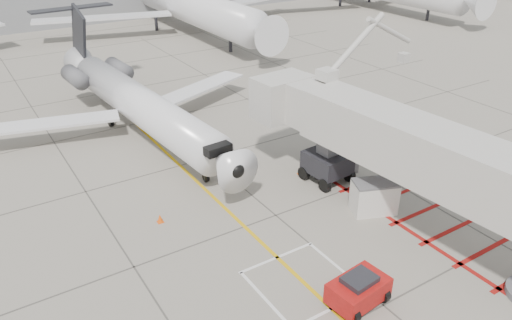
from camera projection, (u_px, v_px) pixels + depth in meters
ground_plane at (323, 255)px, 23.97m from camera, size 260.00×260.00×0.00m
regional_jet at (152, 94)px, 33.20m from camera, size 24.34×29.73×7.39m
jet_bridge at (418, 161)px, 24.32m from camera, size 10.64×19.90×7.69m
pushback_tug at (358, 289)px, 20.77m from camera, size 2.67×1.84×1.47m
baggage_cart at (339, 168)px, 30.36m from camera, size 2.41×2.03×1.30m
ground_power_unit at (374, 197)px, 26.90m from camera, size 2.66×2.13×1.84m
cone_nose at (160, 218)px, 26.29m from camera, size 0.34×0.34×0.47m
cone_side at (300, 171)px, 30.93m from camera, size 0.31×0.31×0.43m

